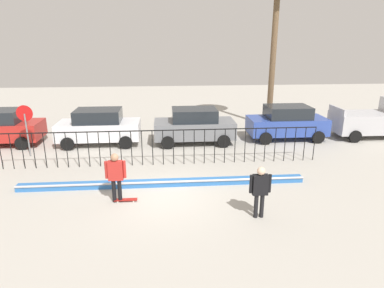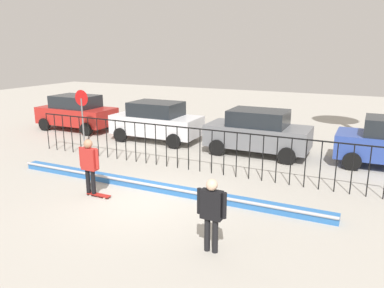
{
  "view_description": "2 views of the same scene",
  "coord_description": "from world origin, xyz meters",
  "px_view_note": "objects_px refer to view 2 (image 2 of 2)",
  "views": [
    {
      "loc": [
        0.1,
        -11.15,
        5.45
      ],
      "look_at": [
        1.18,
        1.75,
        1.4
      ],
      "focal_mm": 31.56,
      "sensor_mm": 36.0,
      "label": 1
    },
    {
      "loc": [
        5.92,
        -8.83,
        4.45
      ],
      "look_at": [
        0.91,
        1.65,
        1.46
      ],
      "focal_mm": 35.4,
      "sensor_mm": 36.0,
      "label": 2
    }
  ],
  "objects_px": {
    "skateboard": "(99,195)",
    "stop_sign": "(82,109)",
    "camera_operator": "(212,209)",
    "parked_car_red": "(76,112)",
    "skateboarder": "(89,162)",
    "parked_car_gray": "(258,132)",
    "parked_car_white": "(156,121)"
  },
  "relations": [
    {
      "from": "camera_operator",
      "to": "parked_car_white",
      "type": "xyz_separation_m",
      "value": [
        -6.41,
        8.42,
        -0.06
      ]
    },
    {
      "from": "camera_operator",
      "to": "skateboard",
      "type": "bearing_deg",
      "value": -19.75
    },
    {
      "from": "skateboarder",
      "to": "parked_car_gray",
      "type": "distance_m",
      "value": 7.53
    },
    {
      "from": "skateboard",
      "to": "parked_car_gray",
      "type": "distance_m",
      "value": 7.46
    },
    {
      "from": "parked_car_gray",
      "to": "parked_car_white",
      "type": "bearing_deg",
      "value": -179.81
    },
    {
      "from": "parked_car_white",
      "to": "parked_car_gray",
      "type": "bearing_deg",
      "value": -1.41
    },
    {
      "from": "skateboarder",
      "to": "stop_sign",
      "type": "height_order",
      "value": "stop_sign"
    },
    {
      "from": "skateboarder",
      "to": "parked_car_white",
      "type": "distance_m",
      "value": 7.19
    },
    {
      "from": "skateboard",
      "to": "stop_sign",
      "type": "relative_size",
      "value": 0.32
    },
    {
      "from": "stop_sign",
      "to": "skateboard",
      "type": "bearing_deg",
      "value": -45.66
    },
    {
      "from": "parked_car_red",
      "to": "parked_car_white",
      "type": "distance_m",
      "value": 5.28
    },
    {
      "from": "skateboard",
      "to": "parked_car_red",
      "type": "bearing_deg",
      "value": 121.74
    },
    {
      "from": "skateboarder",
      "to": "parked_car_red",
      "type": "height_order",
      "value": "parked_car_red"
    },
    {
      "from": "skateboarder",
      "to": "stop_sign",
      "type": "bearing_deg",
      "value": 142.09
    },
    {
      "from": "skateboard",
      "to": "parked_car_white",
      "type": "bearing_deg",
      "value": 92.98
    },
    {
      "from": "skateboard",
      "to": "parked_car_white",
      "type": "height_order",
      "value": "parked_car_white"
    },
    {
      "from": "skateboarder",
      "to": "stop_sign",
      "type": "relative_size",
      "value": 0.71
    },
    {
      "from": "skateboard",
      "to": "parked_car_white",
      "type": "xyz_separation_m",
      "value": [
        -2.07,
        6.96,
        0.91
      ]
    },
    {
      "from": "camera_operator",
      "to": "parked_car_red",
      "type": "xyz_separation_m",
      "value": [
        -11.69,
        8.72,
        -0.06
      ]
    },
    {
      "from": "skateboard",
      "to": "stop_sign",
      "type": "height_order",
      "value": "stop_sign"
    },
    {
      "from": "skateboard",
      "to": "parked_car_red",
      "type": "height_order",
      "value": "parked_car_red"
    },
    {
      "from": "skateboarder",
      "to": "parked_car_white",
      "type": "height_order",
      "value": "parked_car_white"
    },
    {
      "from": "skateboarder",
      "to": "stop_sign",
      "type": "xyz_separation_m",
      "value": [
        -4.83,
        5.24,
        0.55
      ]
    },
    {
      "from": "skateboarder",
      "to": "parked_car_gray",
      "type": "relative_size",
      "value": 0.41
    },
    {
      "from": "parked_car_white",
      "to": "skateboard",
      "type": "bearing_deg",
      "value": -72.57
    },
    {
      "from": "parked_car_gray",
      "to": "stop_sign",
      "type": "bearing_deg",
      "value": -166.98
    },
    {
      "from": "parked_car_red",
      "to": "skateboard",
      "type": "bearing_deg",
      "value": -47.18
    },
    {
      "from": "skateboard",
      "to": "parked_car_red",
      "type": "xyz_separation_m",
      "value": [
        -7.35,
        7.26,
        0.91
      ]
    },
    {
      "from": "skateboarder",
      "to": "parked_car_red",
      "type": "xyz_separation_m",
      "value": [
        -7.07,
        7.26,
        -0.09
      ]
    },
    {
      "from": "parked_car_white",
      "to": "stop_sign",
      "type": "bearing_deg",
      "value": -149.69
    },
    {
      "from": "skateboarder",
      "to": "skateboard",
      "type": "height_order",
      "value": "skateboarder"
    },
    {
      "from": "skateboard",
      "to": "camera_operator",
      "type": "height_order",
      "value": "camera_operator"
    }
  ]
}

